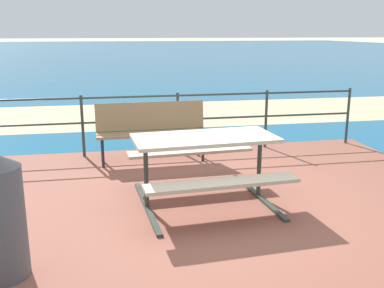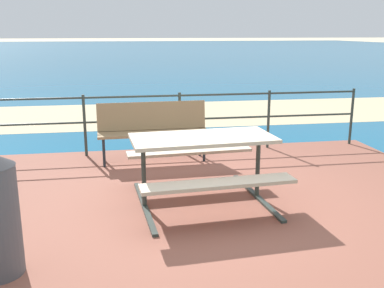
{
  "view_description": "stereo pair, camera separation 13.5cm",
  "coord_description": "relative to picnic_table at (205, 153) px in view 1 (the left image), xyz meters",
  "views": [
    {
      "loc": [
        -1.1,
        -4.48,
        1.95
      ],
      "look_at": [
        -0.02,
        1.09,
        0.5
      ],
      "focal_mm": 41.62,
      "sensor_mm": 36.0,
      "label": 1
    },
    {
      "loc": [
        -0.97,
        -4.51,
        1.95
      ],
      "look_at": [
        -0.02,
        1.09,
        0.5
      ],
      "focal_mm": 41.62,
      "sensor_mm": 36.0,
      "label": 2
    }
  ],
  "objects": [
    {
      "name": "sea_water",
      "position": [
        0.06,
        39.86,
        -0.63
      ],
      "size": [
        90.0,
        90.0,
        0.01
      ],
      "primitive_type": "cube",
      "color": "#145B84",
      "rests_on": "ground"
    },
    {
      "name": "park_bench",
      "position": [
        -0.4,
        1.82,
        -0.06
      ],
      "size": [
        1.63,
        0.47,
        0.86
      ],
      "rotation": [
        0.0,
        0.0,
        0.03
      ],
      "color": "#8C704C",
      "rests_on": "patio_paving"
    },
    {
      "name": "picnic_table",
      "position": [
        0.0,
        0.0,
        0.0
      ],
      "size": [
        1.66,
        1.61,
        0.77
      ],
      "rotation": [
        0.0,
        0.0,
        0.07
      ],
      "color": "#BCAD93",
      "rests_on": "patio_paving"
    },
    {
      "name": "railing_fence",
      "position": [
        0.06,
        2.23,
        0.04
      ],
      "size": [
        5.94,
        0.04,
        0.95
      ],
      "color": "#2D3833",
      "rests_on": "patio_paving"
    },
    {
      "name": "patio_paving",
      "position": [
        0.06,
        -0.14,
        -0.61
      ],
      "size": [
        6.4,
        5.2,
        0.06
      ],
      "primitive_type": "cube",
      "color": "brown",
      "rests_on": "ground"
    },
    {
      "name": "beach_strip",
      "position": [
        0.06,
        5.87,
        -0.63
      ],
      "size": [
        54.02,
        3.72,
        0.01
      ],
      "primitive_type": "cube",
      "rotation": [
        0.0,
        0.0,
        -0.01
      ],
      "color": "tan",
      "rests_on": "ground"
    },
    {
      "name": "ground_plane",
      "position": [
        0.06,
        -0.14,
        -0.64
      ],
      "size": [
        240.0,
        240.0,
        0.0
      ],
      "primitive_type": "plane",
      "color": "beige"
    }
  ]
}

